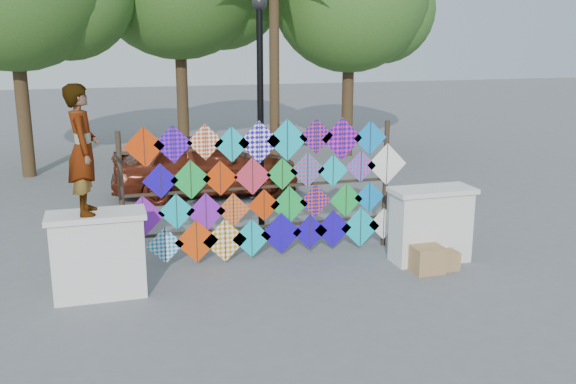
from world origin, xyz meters
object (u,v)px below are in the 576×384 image
object	(u,v)px
kite_rack	(268,190)
sedan	(206,164)
vendor_woman	(83,150)
lamppost	(260,95)

from	to	relation	value
kite_rack	sedan	world-z (taller)	kite_rack
vendor_woman	lamppost	distance (m)	3.84
kite_rack	sedan	distance (m)	4.85
vendor_woman	lamppost	world-z (taller)	lamppost
kite_rack	lamppost	distance (m)	1.97
kite_rack	lamppost	size ratio (longest dim) A/B	1.12
kite_rack	vendor_woman	size ratio (longest dim) A/B	2.71
sedan	lamppost	bearing A→B (deg)	-168.23
kite_rack	sedan	size ratio (longest dim) A/B	1.13
sedan	lamppost	xyz separation A→B (m)	(0.48, -3.54, 1.94)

